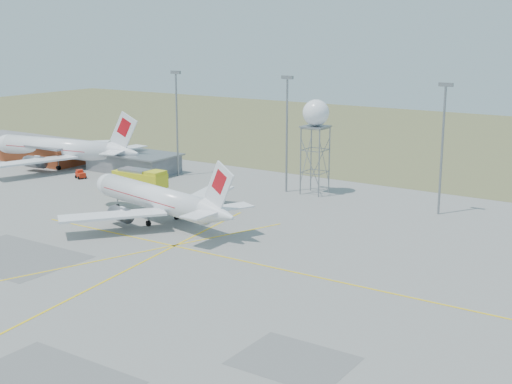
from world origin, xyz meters
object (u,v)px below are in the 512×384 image
Objects in this scene: radar_tower at (315,141)px; airliner_far at (61,149)px; baggage_tug at (81,175)px; airliner_main at (157,199)px; fire_truck at (141,181)px.

airliner_far is at bearing -171.84° from radar_tower.
baggage_tug is (11.91, -5.84, -3.20)m from airliner_far.
radar_tower reaches higher than airliner_main.
baggage_tug is (-44.05, -13.87, -8.68)m from radar_tower.
airliner_far is 30.63m from fire_truck.
airliner_main is 20.42m from fire_truck.
airliner_far reaches higher than fire_truck.
airliner_far is 14.90× the size of baggage_tug.
airliner_main is at bearing -41.97° from fire_truck.
airliner_far reaches higher than airliner_main.
baggage_tug is at bearing 144.76° from airliner_far.
airliner_far is 2.21× the size of radar_tower.
radar_tower is 1.60× the size of fire_truck.
radar_tower reaches higher than fire_truck.
baggage_tug is (-33.13, 15.18, -2.82)m from airliner_main.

